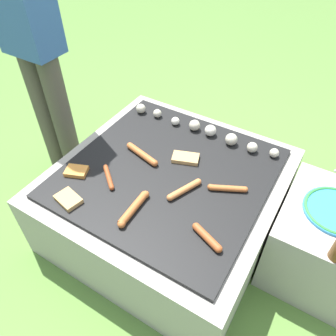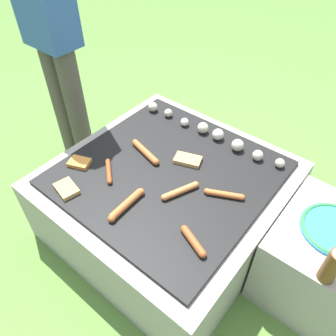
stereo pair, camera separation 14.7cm
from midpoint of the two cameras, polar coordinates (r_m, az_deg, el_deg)
ground_plane at (r=1.78m, az=-2.39°, el=-9.74°), size 14.00×14.00×0.00m
grill at (r=1.62m, az=-2.59°, el=-5.67°), size 0.99×0.99×0.39m
side_ledge at (r=1.59m, az=22.50°, el=-11.82°), size 0.39×0.48×0.39m
person_standing at (r=1.75m, az=-25.78°, el=21.73°), size 0.27×0.20×1.54m
sausage_front_center at (r=1.38m, az=-0.17°, el=-3.93°), size 0.09×0.17×0.03m
sausage_back_left at (r=1.55m, az=-7.27°, el=2.29°), size 0.20×0.07×0.03m
sausage_mid_left at (r=1.33m, az=-9.12°, el=-7.19°), size 0.04×0.20×0.03m
sausage_mid_right at (r=1.23m, az=3.37°, el=-12.16°), size 0.14×0.07×0.03m
sausage_front_right at (r=1.40m, az=7.39°, el=-3.69°), size 0.16×0.09×0.03m
sausage_front_left at (r=1.48m, az=-13.14°, el=-1.67°), size 0.13×0.11×0.02m
bread_slice_center at (r=1.44m, az=-19.82°, el=-5.28°), size 0.12×0.10×0.02m
bread_slice_right at (r=1.54m, az=-18.32°, el=-0.66°), size 0.11×0.10×0.02m
bread_slice_left at (r=1.53m, az=0.34°, el=1.63°), size 0.14×0.11×0.02m
mushroom_row at (r=1.67m, az=3.75°, el=6.62°), size 0.79×0.07×0.06m
plate_colorful at (r=1.45m, az=24.74°, el=-6.91°), size 0.26×0.26×0.02m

